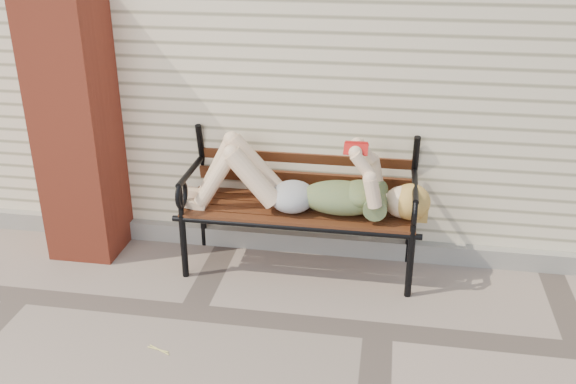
# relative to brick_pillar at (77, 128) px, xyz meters

# --- Properties ---
(ground) EXTENTS (80.00, 80.00, 0.00)m
(ground) POSITION_rel_brick_pillar_xyz_m (2.30, -0.75, -1.00)
(ground) COLOR gray
(ground) RESTS_ON ground
(house_wall) EXTENTS (8.00, 4.00, 3.00)m
(house_wall) POSITION_rel_brick_pillar_xyz_m (2.30, 2.25, 0.50)
(house_wall) COLOR #F3E2BE
(house_wall) RESTS_ON ground
(foundation_strip) EXTENTS (8.00, 0.10, 0.15)m
(foundation_strip) POSITION_rel_brick_pillar_xyz_m (2.30, 0.22, -0.93)
(foundation_strip) COLOR gray
(foundation_strip) RESTS_ON ground
(brick_pillar) EXTENTS (0.50, 0.50, 2.00)m
(brick_pillar) POSITION_rel_brick_pillar_xyz_m (0.00, 0.00, 0.00)
(brick_pillar) COLOR #AF3E27
(brick_pillar) RESTS_ON ground
(garden_bench) EXTENTS (1.84, 0.73, 1.19)m
(garden_bench) POSITION_rel_brick_pillar_xyz_m (1.68, 0.06, -0.33)
(garden_bench) COLOR black
(garden_bench) RESTS_ON ground
(reading_woman) EXTENTS (1.73, 0.39, 0.55)m
(reading_woman) POSITION_rel_brick_pillar_xyz_m (1.69, -0.09, -0.29)
(reading_woman) COLOR #0B474F
(reading_woman) RESTS_ON ground
(straw_scatter) EXTENTS (2.64, 1.53, 0.01)m
(straw_scatter) POSITION_rel_brick_pillar_xyz_m (0.52, -1.56, -0.99)
(straw_scatter) COLOR #D6C968
(straw_scatter) RESTS_ON ground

